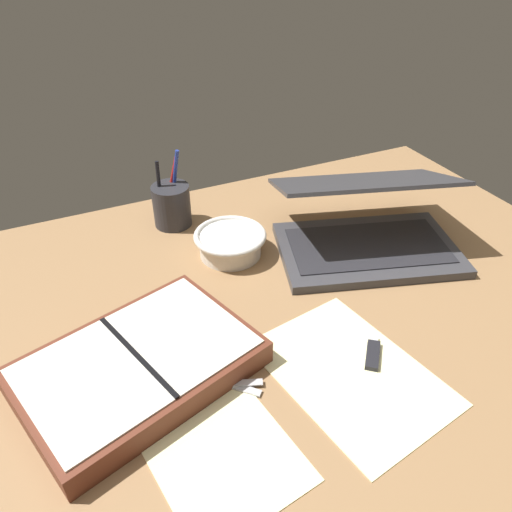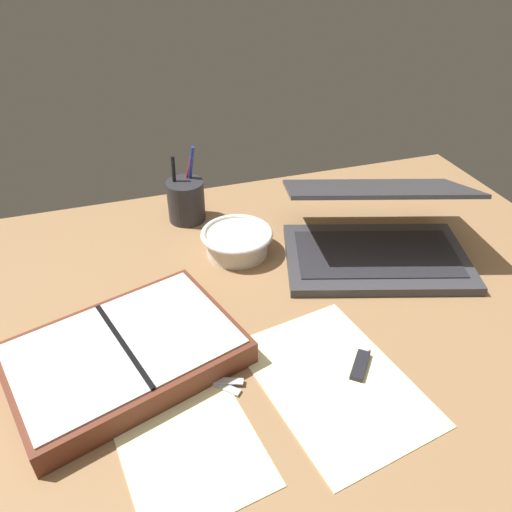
% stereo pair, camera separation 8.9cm
% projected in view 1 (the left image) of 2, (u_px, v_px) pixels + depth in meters
% --- Properties ---
extents(desk_top, '(1.40, 1.00, 0.02)m').
position_uv_depth(desk_top, '(268.00, 322.00, 0.87)').
color(desk_top, '#936D47').
rests_on(desk_top, ground).
extents(laptop, '(0.43, 0.39, 0.17)m').
position_uv_depth(laptop, '(366.00, 226.00, 1.02)').
color(laptop, '#38383D').
rests_on(laptop, desk_top).
extents(bowl, '(0.15, 0.15, 0.05)m').
position_uv_depth(bowl, '(230.00, 242.00, 1.00)').
color(bowl, silver).
rests_on(bowl, desk_top).
extents(pen_cup, '(0.08, 0.08, 0.17)m').
position_uv_depth(pen_cup, '(172.00, 205.00, 1.09)').
color(pen_cup, '#28282D').
rests_on(pen_cup, desk_top).
extents(planner, '(0.39, 0.32, 0.05)m').
position_uv_depth(planner, '(139.00, 366.00, 0.74)').
color(planner, brown).
rests_on(planner, desk_top).
extents(scissors, '(0.12, 0.10, 0.01)m').
position_uv_depth(scissors, '(202.00, 382.00, 0.74)').
color(scissors, '#B7B7BC').
rests_on(scissors, desk_top).
extents(paper_sheet_front, '(0.25, 0.32, 0.00)m').
position_uv_depth(paper_sheet_front, '(351.00, 373.00, 0.76)').
color(paper_sheet_front, '#F4EFB2').
rests_on(paper_sheet_front, desk_top).
extents(paper_sheet_beside_planner, '(0.21, 0.29, 0.00)m').
position_uv_depth(paper_sheet_beside_planner, '(211.00, 437.00, 0.67)').
color(paper_sheet_beside_planner, '#F4EFB2').
rests_on(paper_sheet_beside_planner, desk_top).
extents(usb_drive, '(0.06, 0.07, 0.01)m').
position_uv_depth(usb_drive, '(373.00, 354.00, 0.79)').
color(usb_drive, black).
rests_on(usb_drive, desk_top).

